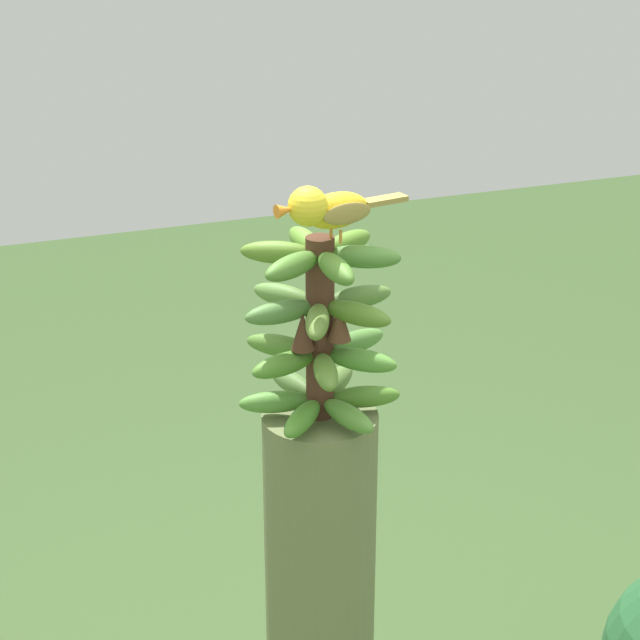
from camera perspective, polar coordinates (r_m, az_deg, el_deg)
banana_bunch at (r=1.70m, az=0.00°, el=-0.45°), size 0.26×0.25×0.30m
perched_bird at (r=1.61m, az=0.29°, el=5.72°), size 0.22×0.07×0.09m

